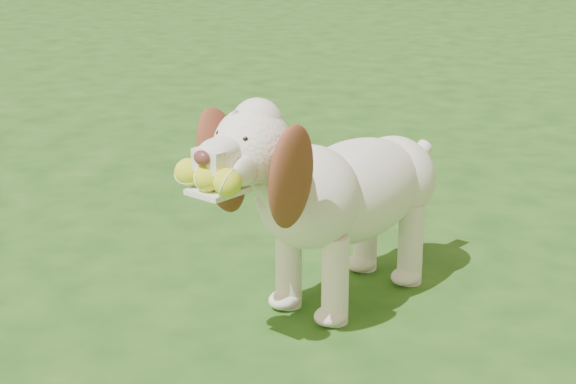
# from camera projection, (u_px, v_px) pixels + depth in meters

# --- Properties ---
(ground) EXTENTS (80.00, 80.00, 0.00)m
(ground) POSITION_uv_depth(u_px,v_px,m) (349.00, 269.00, 3.16)
(ground) COLOR #1B4614
(ground) RESTS_ON ground
(dog) EXTENTS (0.64, 1.01, 0.68)m
(dog) POSITION_uv_depth(u_px,v_px,m) (335.00, 188.00, 2.80)
(dog) COLOR white
(dog) RESTS_ON ground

